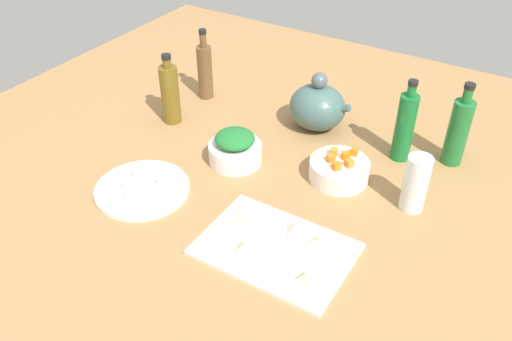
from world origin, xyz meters
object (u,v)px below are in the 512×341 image
bottle_2 (205,70)px  cutting_board (275,249)px  bottle_1 (458,131)px  drinking_glass_0 (416,183)px  bottle_0 (170,93)px  plate_tofu (142,189)px  bottle_3 (405,126)px  bowl_carrots (339,170)px  bowl_greens (235,153)px  teapot (319,107)px

bottle_2 → cutting_board: bearing=-42.2°
bottle_1 → drinking_glass_0: bearing=-96.9°
bottle_1 → bottle_0: bearing=-163.6°
plate_tofu → bottle_3: size_ratio=1.02×
bowl_carrots → bottle_2: bearing=162.0°
bottle_3 → plate_tofu: bearing=-136.0°
cutting_board → bowl_greens: bowl_greens is taller
plate_tofu → bowl_carrots: size_ratio=1.55×
cutting_board → plate_tofu: (-37.89, 0.69, 0.10)cm
cutting_board → bottle_2: size_ratio=1.45×
bottle_2 → drinking_glass_0: bearing=-14.4°
bowl_carrots → teapot: 25.02cm
plate_tofu → bottle_1: (60.64, 52.16, 8.92)cm
plate_tofu → bottle_3: 68.04cm
bowl_greens → drinking_glass_0: bearing=7.7°
cutting_board → bottle_0: size_ratio=1.53×
bottle_0 → drinking_glass_0: bearing=-1.1°
bowl_greens → teapot: 28.99cm
drinking_glass_0 → bottle_0: bearing=178.9°
cutting_board → bowl_carrots: size_ratio=2.15×
teapot → bottle_3: size_ratio=0.78×
plate_tofu → bottle_3: bottle_3 is taller
bowl_greens → teapot: (10.74, 26.60, 4.14)cm
plate_tofu → drinking_glass_0: drinking_glass_0 is taller
bottle_1 → bottle_3: size_ratio=1.00×
cutting_board → teapot: size_ratio=1.82×
cutting_board → plate_tofu: bearing=179.0°
bottle_3 → drinking_glass_0: 20.70cm
teapot → bottle_0: bearing=-153.3°
cutting_board → teapot: (-14.70, 49.74, 6.23)cm
plate_tofu → bottle_2: bottle_2 is taller
bowl_greens → bowl_carrots: (26.17, 7.35, -0.01)cm
cutting_board → bottle_3: bearing=77.5°
cutting_board → bottle_2: (-52.81, 47.87, 8.56)cm
bottle_1 → cutting_board: bearing=-113.3°
bottle_2 → drinking_glass_0: size_ratio=1.56×
bottle_1 → bowl_greens: bearing=-148.3°
plate_tofu → cutting_board: bearing=-1.0°
bowl_greens → bottle_3: size_ratio=0.62×
plate_tofu → bottle_3: bearing=44.0°
bottle_3 → drinking_glass_0: bearing=-63.0°
bowl_carrots → bottle_1: bearing=45.4°
bottle_0 → bowl_carrots: bearing=-0.2°
bowl_greens → bottle_0: (-27.09, 7.55, 6.45)cm
plate_tofu → bottle_3: (48.47, 46.86, 9.15)cm
bowl_greens → bottle_2: bearing=137.9°
bowl_carrots → drinking_glass_0: bearing=-3.7°
teapot → bowl_greens: bearing=-112.0°
teapot → bottle_1: bearing=4.7°
teapot → bottle_3: bearing=-5.0°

